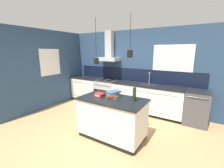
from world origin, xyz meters
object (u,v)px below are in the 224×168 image
(bottle_on_island, at_px, (134,94))
(red_supply_box, at_px, (99,95))
(oven_range, at_px, (107,92))
(book_stack, at_px, (113,94))
(dishwasher, at_px, (197,108))

(bottle_on_island, relative_size, red_supply_box, 1.74)
(oven_range, height_order, bottle_on_island, bottle_on_island)
(book_stack, bearing_deg, oven_range, 127.99)
(book_stack, xyz_separation_m, red_supply_box, (-0.30, -0.13, -0.03))
(dishwasher, height_order, red_supply_box, red_supply_box)
(dishwasher, relative_size, bottle_on_island, 2.64)
(bottle_on_island, xyz_separation_m, red_supply_box, (-0.80, -0.12, -0.11))
(oven_range, height_order, red_supply_box, red_supply_box)
(bottle_on_island, height_order, red_supply_box, bottle_on_island)
(book_stack, bearing_deg, bottle_on_island, -1.06)
(oven_range, distance_m, book_stack, 2.10)
(dishwasher, xyz_separation_m, bottle_on_island, (-1.10, -1.61, 0.60))
(bottle_on_island, relative_size, book_stack, 0.93)
(oven_range, distance_m, dishwasher, 2.86)
(oven_range, bearing_deg, dishwasher, 0.08)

